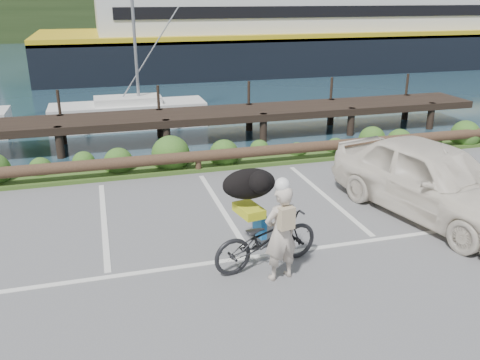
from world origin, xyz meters
TOP-DOWN VIEW (x-y plane):
  - ground at (0.00, 0.00)m, footprint 72.00×72.00m
  - harbor_backdrop at (0.39, 78.52)m, footprint 170.00×160.00m
  - vegetation_strip at (0.00, 5.30)m, footprint 34.00×1.60m
  - log_rail at (0.00, 4.60)m, footprint 32.00×0.30m
  - bicycle at (0.15, -0.75)m, footprint 2.13×1.10m
  - cyclist at (0.24, -1.21)m, footprint 0.68×0.52m
  - dog at (0.02, -0.11)m, footprint 0.68×1.07m
  - parked_car at (4.31, 0.40)m, footprint 3.04×5.18m

SIDE VIEW (x-z plane):
  - harbor_backdrop at x=0.39m, z-range -15.00..15.00m
  - ground at x=0.00m, z-range 0.00..0.00m
  - log_rail at x=0.00m, z-range -0.30..0.30m
  - vegetation_strip at x=0.00m, z-range 0.00..0.10m
  - bicycle at x=0.15m, z-range 0.00..1.07m
  - parked_car at x=4.31m, z-range 0.00..1.66m
  - cyclist at x=0.24m, z-range 0.00..1.69m
  - dog at x=0.02m, z-range 1.07..1.64m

